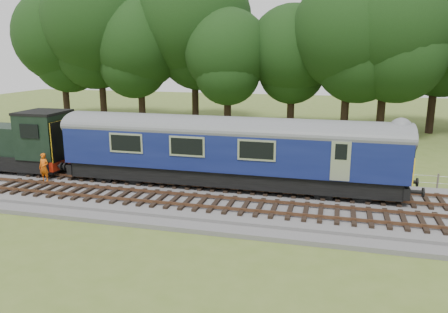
# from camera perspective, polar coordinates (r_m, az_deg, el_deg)

# --- Properties ---
(ground) EXTENTS (120.00, 120.00, 0.00)m
(ground) POSITION_cam_1_polar(r_m,az_deg,el_deg) (21.86, 12.65, -6.74)
(ground) COLOR #526826
(ground) RESTS_ON ground
(ballast) EXTENTS (70.00, 7.00, 0.35)m
(ballast) POSITION_cam_1_polar(r_m,az_deg,el_deg) (21.81, 12.67, -6.30)
(ballast) COLOR #4C4C4F
(ballast) RESTS_ON ground
(track_north) EXTENTS (67.20, 2.40, 0.21)m
(track_north) POSITION_cam_1_polar(r_m,az_deg,el_deg) (23.06, 12.84, -4.60)
(track_north) COLOR black
(track_north) RESTS_ON ballast
(track_south) EXTENTS (67.20, 2.40, 0.21)m
(track_south) POSITION_cam_1_polar(r_m,az_deg,el_deg) (20.22, 12.53, -7.16)
(track_south) COLOR black
(track_south) RESTS_ON ballast
(fence) EXTENTS (64.00, 0.12, 1.00)m
(fence) POSITION_cam_1_polar(r_m,az_deg,el_deg) (26.14, 13.03, -3.42)
(fence) COLOR #6B6054
(fence) RESTS_ON ground
(tree_line) EXTENTS (70.00, 8.00, 18.00)m
(tree_line) POSITION_cam_1_polar(r_m,az_deg,el_deg) (43.21, 13.78, 3.12)
(tree_line) COLOR black
(tree_line) RESTS_ON ground
(dmu_railcar) EXTENTS (18.05, 2.86, 3.88)m
(dmu_railcar) POSITION_cam_1_polar(r_m,az_deg,el_deg) (23.15, 0.53, 1.43)
(dmu_railcar) COLOR black
(dmu_railcar) RESTS_ON ground
(shunter_loco) EXTENTS (8.92, 2.60, 3.38)m
(shunter_loco) POSITION_cam_1_polar(r_m,az_deg,el_deg) (29.81, -26.44, 1.48)
(shunter_loco) COLOR black
(shunter_loco) RESTS_ON ground
(worker) EXTENTS (0.60, 0.41, 1.61)m
(worker) POSITION_cam_1_polar(r_m,az_deg,el_deg) (26.42, -22.46, -1.32)
(worker) COLOR #E45B0C
(worker) RESTS_ON ballast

